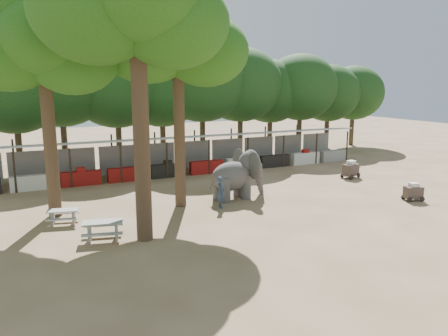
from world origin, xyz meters
name	(u,v)px	position (x,y,z in m)	size (l,w,h in m)	color
ground	(296,233)	(0.00, 0.00, 0.00)	(100.00, 100.00, 0.00)	brown
vendor_stalls	(182,156)	(0.00, 13.84, 1.18)	(28.00, 2.99, 2.80)	#94979B
yard_tree_left	(38,38)	(-9.13, 7.19, 8.20)	(7.10, 6.90, 11.02)	#332316
yard_tree_center	(131,1)	(-6.13, 2.19, 9.21)	(7.10, 6.90, 12.04)	#332316
yard_tree_back	(173,34)	(-3.13, 6.19, 8.54)	(7.10, 6.90, 11.36)	#332316
backdrop_trees	(159,92)	(0.00, 19.00, 5.51)	(46.46, 5.95, 8.33)	#332316
elephant	(238,175)	(0.41, 6.14, 1.31)	(3.48, 2.63, 2.62)	#3E3B3B
handler	(221,192)	(-1.29, 4.79, 0.81)	(0.58, 0.39, 1.62)	#26384C
picnic_table_near	(103,228)	(-7.54, 2.65, 0.51)	(1.86, 1.74, 0.79)	gray
picnic_table_far	(63,215)	(-8.78, 5.47, 0.44)	(1.58, 1.48, 0.67)	gray
cart_front	(413,192)	(8.65, 1.54, 0.48)	(1.15, 0.92, 0.98)	#352824
cart_back	(351,169)	(9.53, 7.44, 0.58)	(1.38, 1.10, 1.17)	#352824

